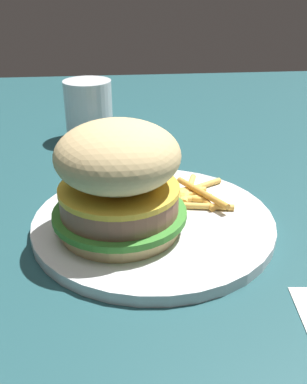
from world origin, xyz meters
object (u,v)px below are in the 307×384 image
plate (154,222)px  fries_pile (187,195)px  drink_glass (89,112)px  sandwich (118,179)px

plate → fries_pile: bearing=-46.9°
fries_pile → drink_glass: size_ratio=1.18×
sandwich → fries_pile: bearing=-52.8°
sandwich → drink_glass: (0.31, 0.04, -0.02)m
plate → drink_glass: size_ratio=2.72×
plate → sandwich: (-0.02, 0.04, 0.06)m
fries_pile → drink_glass: (0.25, 0.12, 0.03)m
sandwich → drink_glass: 0.31m
plate → sandwich: sandwich is taller
sandwich → drink_glass: sandwich is taller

